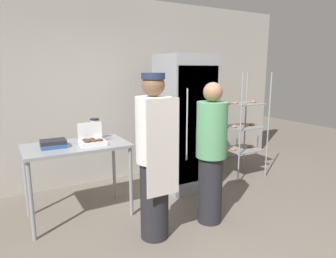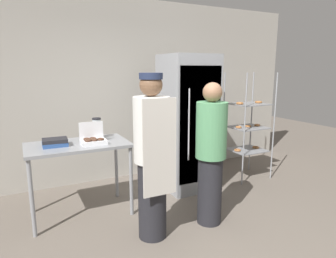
{
  "view_description": "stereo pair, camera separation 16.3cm",
  "coord_description": "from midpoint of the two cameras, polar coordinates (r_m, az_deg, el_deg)",
  "views": [
    {
      "loc": [
        -1.71,
        -2.18,
        1.77
      ],
      "look_at": [
        -0.03,
        0.77,
        1.08
      ],
      "focal_mm": 32.0,
      "sensor_mm": 36.0,
      "label": 1
    },
    {
      "loc": [
        -1.56,
        -2.26,
        1.77
      ],
      "look_at": [
        -0.03,
        0.77,
        1.08
      ],
      "focal_mm": 32.0,
      "sensor_mm": 36.0,
      "label": 2
    }
  ],
  "objects": [
    {
      "name": "ground_plane",
      "position": [
        3.28,
        6.14,
        -21.29
      ],
      "size": [
        14.0,
        14.0,
        0.0
      ],
      "primitive_type": "plane",
      "color": "#6B6056"
    },
    {
      "name": "back_wall",
      "position": [
        4.9,
        -10.04,
        7.15
      ],
      "size": [
        6.4,
        0.12,
        2.83
      ],
      "primitive_type": "cube",
      "color": "#ADA89E",
      "rests_on": "ground_plane"
    },
    {
      "name": "refrigerator",
      "position": [
        4.4,
        2.11,
        1.14
      ],
      "size": [
        0.7,
        0.73,
        1.97
      ],
      "color": "gray",
      "rests_on": "ground_plane"
    },
    {
      "name": "baking_rack",
      "position": [
        5.02,
        13.2,
        0.56
      ],
      "size": [
        0.62,
        0.54,
        1.71
      ],
      "color": "#93969B",
      "rests_on": "ground_plane"
    },
    {
      "name": "prep_counter",
      "position": [
        3.71,
        -18.2,
        -4.38
      ],
      "size": [
        1.18,
        0.68,
        0.9
      ],
      "color": "gray",
      "rests_on": "ground_plane"
    },
    {
      "name": "donut_box",
      "position": [
        3.6,
        -15.48,
        -2.25
      ],
      "size": [
        0.29,
        0.21,
        0.25
      ],
      "color": "white",
      "rests_on": "prep_counter"
    },
    {
      "name": "blender_pitcher",
      "position": [
        3.85,
        -14.91,
        -0.23
      ],
      "size": [
        0.14,
        0.14,
        0.27
      ],
      "color": "#99999E",
      "rests_on": "prep_counter"
    },
    {
      "name": "binder_stack",
      "position": [
        3.63,
        -22.22,
        -2.62
      ],
      "size": [
        0.28,
        0.22,
        0.09
      ],
      "color": "#2D5193",
      "rests_on": "prep_counter"
    },
    {
      "name": "person_baker",
      "position": [
        3.05,
        -4.18,
        -5.11
      ],
      "size": [
        0.37,
        0.38,
        1.73
      ],
      "color": "#232328",
      "rests_on": "ground_plane"
    },
    {
      "name": "person_customer",
      "position": [
        3.41,
        6.85,
        -4.61
      ],
      "size": [
        0.34,
        0.34,
        1.63
      ],
      "color": "#232328",
      "rests_on": "ground_plane"
    }
  ]
}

